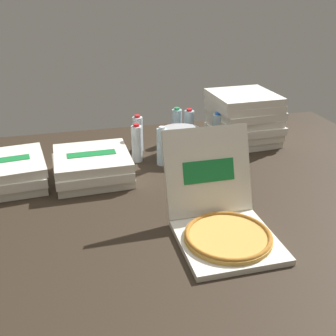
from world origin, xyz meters
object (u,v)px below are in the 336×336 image
at_px(pizza_stack_left_near, 92,166).
at_px(water_bottle_3, 189,127).
at_px(water_bottle_2, 138,134).
at_px(pizza_stack_left_far, 243,118).
at_px(water_bottle_5, 137,144).
at_px(pizza_stack_right_far, 6,173).
at_px(water_bottle_1, 162,147).
at_px(water_bottle_4, 217,131).
at_px(water_bottle_0, 177,125).
at_px(open_pizza_box, 222,218).
at_px(ice_bucket, 181,143).

distance_m(pizza_stack_left_near, water_bottle_3, 0.80).
bearing_deg(water_bottle_2, pizza_stack_left_near, -133.40).
xyz_separation_m(pizza_stack_left_far, water_bottle_5, (-0.76, -0.15, -0.05)).
distance_m(pizza_stack_right_far, water_bottle_3, 1.21).
distance_m(water_bottle_2, water_bottle_5, 0.18).
distance_m(water_bottle_1, water_bottle_4, 0.46).
xyz_separation_m(pizza_stack_left_far, water_bottle_0, (-0.44, 0.12, -0.05)).
bearing_deg(open_pizza_box, water_bottle_4, 70.55).
distance_m(pizza_stack_left_far, water_bottle_3, 0.37).
bearing_deg(water_bottle_0, water_bottle_5, -140.64).
relative_size(water_bottle_3, water_bottle_5, 1.00).
distance_m(water_bottle_0, water_bottle_3, 0.09).
xyz_separation_m(water_bottle_1, water_bottle_4, (0.42, 0.18, 0.00)).
xyz_separation_m(open_pizza_box, pizza_stack_right_far, (-0.96, 0.75, -0.01)).
distance_m(open_pizza_box, water_bottle_1, 0.81).
height_order(water_bottle_0, water_bottle_5, same).
relative_size(water_bottle_1, water_bottle_3, 1.00).
distance_m(water_bottle_0, water_bottle_5, 0.42).
bearing_deg(water_bottle_5, pizza_stack_right_far, -169.27).
distance_m(ice_bucket, water_bottle_0, 0.26).
bearing_deg(ice_bucket, water_bottle_3, 60.59).
distance_m(pizza_stack_left_far, pizza_stack_right_far, 1.55).
xyz_separation_m(pizza_stack_right_far, water_bottle_3, (1.15, 0.36, 0.04)).
xyz_separation_m(pizza_stack_left_far, pizza_stack_right_far, (-1.51, -0.29, -0.10)).
bearing_deg(pizza_stack_left_near, water_bottle_0, 35.68).
height_order(pizza_stack_left_near, water_bottle_4, water_bottle_4).
xyz_separation_m(water_bottle_0, water_bottle_1, (-0.19, -0.36, 0.00)).
xyz_separation_m(ice_bucket, water_bottle_0, (0.04, 0.25, 0.03)).
xyz_separation_m(water_bottle_1, water_bottle_5, (-0.14, 0.09, 0.00)).
relative_size(water_bottle_0, water_bottle_2, 1.00).
xyz_separation_m(water_bottle_2, water_bottle_3, (0.36, 0.05, 0.00)).
xyz_separation_m(pizza_stack_left_near, ice_bucket, (0.57, 0.19, 0.01)).
distance_m(open_pizza_box, pizza_stack_left_near, 0.87).
relative_size(water_bottle_0, water_bottle_3, 1.00).
bearing_deg(water_bottle_4, water_bottle_0, 142.95).
height_order(pizza_stack_left_near, water_bottle_3, water_bottle_3).
bearing_deg(water_bottle_3, pizza_stack_left_far, -11.17).
bearing_deg(water_bottle_0, pizza_stack_left_near, -144.32).
bearing_deg(ice_bucket, water_bottle_1, -145.54).
bearing_deg(pizza_stack_left_far, water_bottle_0, 164.73).
xyz_separation_m(pizza_stack_left_near, water_bottle_2, (0.33, 0.35, 0.04)).
bearing_deg(water_bottle_4, water_bottle_3, 141.16).
height_order(pizza_stack_left_far, water_bottle_0, pizza_stack_left_far).
xyz_separation_m(ice_bucket, water_bottle_2, (-0.25, 0.16, 0.03)).
distance_m(pizza_stack_left_near, water_bottle_5, 0.34).
height_order(pizza_stack_left_near, water_bottle_2, water_bottle_2).
xyz_separation_m(pizza_stack_right_far, water_bottle_0, (1.08, 0.41, 0.04)).
relative_size(pizza_stack_left_near, water_bottle_5, 1.83).
relative_size(pizza_stack_left_near, water_bottle_3, 1.83).
bearing_deg(water_bottle_1, water_bottle_5, 147.86).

